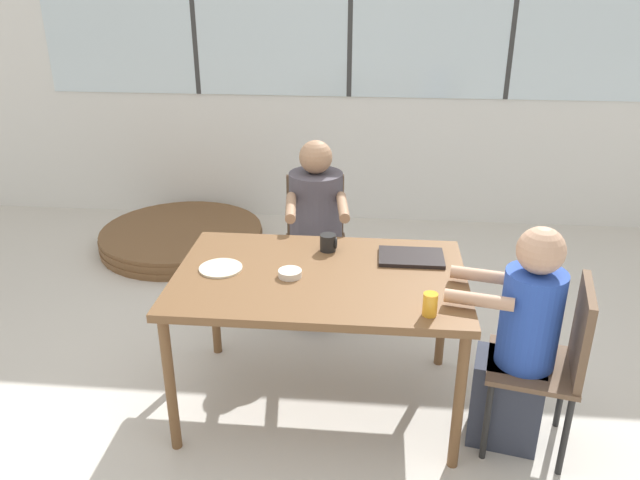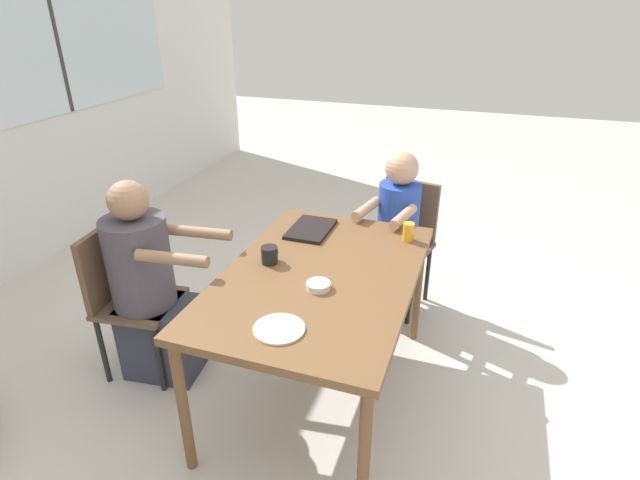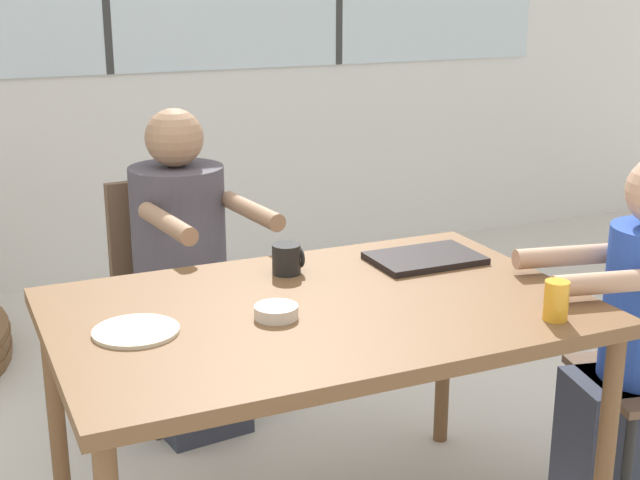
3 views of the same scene
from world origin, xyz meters
The scene contains 10 objects.
wall_back_with_windows centered at (0.00, 2.69, 1.41)m, with size 8.40×0.08×2.80m.
dining_table centered at (0.00, 0.00, 0.69)m, with size 1.41×0.92×0.76m.
chair_for_man_blue_shirt centered at (-0.13, 1.11, 0.52)m, with size 0.44×0.44×0.87m.
person_woman_green_shirt centered at (0.94, -0.20, 0.52)m, with size 0.53×0.37×1.13m.
person_man_blue_shirt centered at (-0.11, 0.94, 0.52)m, with size 0.41×0.66×1.16m.
food_tray_dark centered at (0.45, 0.21, 0.77)m, with size 0.33×0.22×0.02m.
coffee_mug centered at (0.02, 0.28, 0.80)m, with size 0.09×0.08×0.09m.
juice_glass centered at (0.50, -0.34, 0.81)m, with size 0.06×0.06×0.10m.
bowl_white_shallow centered at (-0.14, -0.04, 0.78)m, with size 0.11×0.11×0.03m.
plate_tortillas centered at (-0.49, 0.01, 0.77)m, with size 0.21×0.21×0.01m.
Camera 3 is at (-0.91, -2.03, 1.60)m, focal length 50.00 mm.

